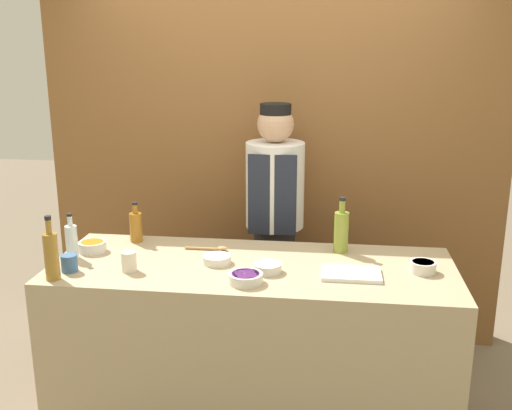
{
  "coord_description": "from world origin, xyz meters",
  "views": [
    {
      "loc": [
        0.39,
        -2.89,
        2.06
      ],
      "look_at": [
        0.0,
        0.16,
        1.21
      ],
      "focal_mm": 42.0,
      "sensor_mm": 36.0,
      "label": 1
    }
  ],
  "objects_px": {
    "sauce_bowl_purple": "(245,278)",
    "cup_blue": "(69,263)",
    "sauce_bowl_orange": "(92,246)",
    "chef_center": "(275,224)",
    "bottle_clear": "(72,241)",
    "bottle_vinegar": "(51,255)",
    "cutting_board": "(351,274)",
    "sauce_bowl_green": "(267,267)",
    "sauce_bowl_brown": "(423,266)",
    "sauce_bowl_red": "(217,259)",
    "bottle_amber": "(136,226)",
    "bottle_oil": "(341,231)",
    "cup_cream": "(129,261)",
    "wooden_spoon": "(211,248)"
  },
  "relations": [
    {
      "from": "sauce_bowl_orange",
      "to": "bottle_vinegar",
      "type": "relative_size",
      "value": 0.47
    },
    {
      "from": "sauce_bowl_brown",
      "to": "cup_blue",
      "type": "height_order",
      "value": "cup_blue"
    },
    {
      "from": "cup_blue",
      "to": "cutting_board",
      "type": "bearing_deg",
      "value": 4.88
    },
    {
      "from": "sauce_bowl_purple",
      "to": "sauce_bowl_red",
      "type": "distance_m",
      "value": 0.31
    },
    {
      "from": "sauce_bowl_orange",
      "to": "bottle_oil",
      "type": "distance_m",
      "value": 1.38
    },
    {
      "from": "bottle_oil",
      "to": "sauce_bowl_purple",
      "type": "bearing_deg",
      "value": -132.21
    },
    {
      "from": "sauce_bowl_red",
      "to": "cup_blue",
      "type": "xyz_separation_m",
      "value": [
        -0.72,
        -0.21,
        0.02
      ]
    },
    {
      "from": "bottle_amber",
      "to": "chef_center",
      "type": "xyz_separation_m",
      "value": [
        0.76,
        0.49,
        -0.11
      ]
    },
    {
      "from": "sauce_bowl_green",
      "to": "sauce_bowl_brown",
      "type": "height_order",
      "value": "sauce_bowl_brown"
    },
    {
      "from": "sauce_bowl_green",
      "to": "cutting_board",
      "type": "distance_m",
      "value": 0.42
    },
    {
      "from": "bottle_vinegar",
      "to": "wooden_spoon",
      "type": "bearing_deg",
      "value": 36.6
    },
    {
      "from": "bottle_amber",
      "to": "sauce_bowl_brown",
      "type": "bearing_deg",
      "value": -10.09
    },
    {
      "from": "sauce_bowl_orange",
      "to": "bottle_amber",
      "type": "height_order",
      "value": "bottle_amber"
    },
    {
      "from": "sauce_bowl_brown",
      "to": "bottle_clear",
      "type": "height_order",
      "value": "bottle_clear"
    },
    {
      "from": "bottle_vinegar",
      "to": "cutting_board",
      "type": "bearing_deg",
      "value": 9.08
    },
    {
      "from": "bottle_oil",
      "to": "cup_blue",
      "type": "bearing_deg",
      "value": -161.04
    },
    {
      "from": "sauce_bowl_purple",
      "to": "cup_blue",
      "type": "distance_m",
      "value": 0.9
    },
    {
      "from": "sauce_bowl_green",
      "to": "cup_blue",
      "type": "xyz_separation_m",
      "value": [
        -0.99,
        -0.12,
        0.02
      ]
    },
    {
      "from": "sauce_bowl_green",
      "to": "bottle_vinegar",
      "type": "relative_size",
      "value": 0.45
    },
    {
      "from": "cup_cream",
      "to": "bottle_clear",
      "type": "bearing_deg",
      "value": 158.15
    },
    {
      "from": "bottle_oil",
      "to": "bottle_amber",
      "type": "distance_m",
      "value": 1.18
    },
    {
      "from": "bottle_clear",
      "to": "chef_center",
      "type": "height_order",
      "value": "chef_center"
    },
    {
      "from": "wooden_spoon",
      "to": "sauce_bowl_green",
      "type": "bearing_deg",
      "value": -39.44
    },
    {
      "from": "wooden_spoon",
      "to": "cup_cream",
      "type": "bearing_deg",
      "value": -134.64
    },
    {
      "from": "cup_blue",
      "to": "sauce_bowl_orange",
      "type": "bearing_deg",
      "value": 89.95
    },
    {
      "from": "cup_cream",
      "to": "sauce_bowl_orange",
      "type": "bearing_deg",
      "value": 139.42
    },
    {
      "from": "sauce_bowl_green",
      "to": "sauce_bowl_brown",
      "type": "bearing_deg",
      "value": 7.0
    },
    {
      "from": "sauce_bowl_orange",
      "to": "chef_center",
      "type": "bearing_deg",
      "value": 36.1
    },
    {
      "from": "sauce_bowl_orange",
      "to": "bottle_oil",
      "type": "height_order",
      "value": "bottle_oil"
    },
    {
      "from": "chef_center",
      "to": "bottle_amber",
      "type": "bearing_deg",
      "value": -146.94
    },
    {
      "from": "sauce_bowl_green",
      "to": "bottle_clear",
      "type": "relative_size",
      "value": 0.58
    },
    {
      "from": "bottle_clear",
      "to": "bottle_vinegar",
      "type": "height_order",
      "value": "bottle_vinegar"
    },
    {
      "from": "sauce_bowl_orange",
      "to": "sauce_bowl_brown",
      "type": "bearing_deg",
      "value": -2.75
    },
    {
      "from": "sauce_bowl_brown",
      "to": "wooden_spoon",
      "type": "bearing_deg",
      "value": 170.55
    },
    {
      "from": "bottle_oil",
      "to": "bottle_vinegar",
      "type": "distance_m",
      "value": 1.51
    },
    {
      "from": "cutting_board",
      "to": "bottle_vinegar",
      "type": "relative_size",
      "value": 0.9
    },
    {
      "from": "sauce_bowl_brown",
      "to": "sauce_bowl_red",
      "type": "distance_m",
      "value": 1.05
    },
    {
      "from": "sauce_bowl_purple",
      "to": "sauce_bowl_brown",
      "type": "bearing_deg",
      "value": 16.05
    },
    {
      "from": "sauce_bowl_brown",
      "to": "cup_cream",
      "type": "xyz_separation_m",
      "value": [
        -1.47,
        -0.17,
        0.02
      ]
    },
    {
      "from": "sauce_bowl_purple",
      "to": "chef_center",
      "type": "distance_m",
      "value": 1.03
    },
    {
      "from": "cup_blue",
      "to": "wooden_spoon",
      "type": "bearing_deg",
      "value": 31.48
    },
    {
      "from": "bottle_vinegar",
      "to": "cup_cream",
      "type": "bearing_deg",
      "value": 24.58
    },
    {
      "from": "sauce_bowl_purple",
      "to": "bottle_amber",
      "type": "relative_size",
      "value": 0.71
    },
    {
      "from": "sauce_bowl_green",
      "to": "cutting_board",
      "type": "xyz_separation_m",
      "value": [
        0.42,
        0.0,
        -0.02
      ]
    },
    {
      "from": "cup_cream",
      "to": "wooden_spoon",
      "type": "height_order",
      "value": "cup_cream"
    },
    {
      "from": "bottle_vinegar",
      "to": "cup_blue",
      "type": "xyz_separation_m",
      "value": [
        0.03,
        0.11,
        -0.08
      ]
    },
    {
      "from": "cutting_board",
      "to": "cup_blue",
      "type": "distance_m",
      "value": 1.42
    },
    {
      "from": "cup_blue",
      "to": "chef_center",
      "type": "bearing_deg",
      "value": 46.19
    },
    {
      "from": "cup_cream",
      "to": "cutting_board",
      "type": "bearing_deg",
      "value": 4.06
    },
    {
      "from": "bottle_amber",
      "to": "cup_blue",
      "type": "relative_size",
      "value": 2.7
    }
  ]
}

